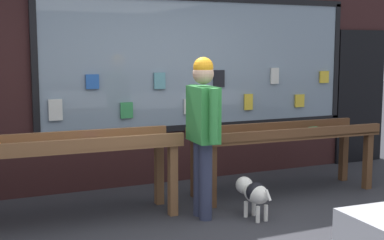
{
  "coord_description": "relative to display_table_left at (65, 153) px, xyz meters",
  "views": [
    {
      "loc": [
        -2.43,
        -4.33,
        1.81
      ],
      "look_at": [
        -0.0,
        0.99,
        1.03
      ],
      "focal_mm": 50.0,
      "sensor_mm": 36.0,
      "label": 1
    }
  ],
  "objects": [
    {
      "name": "ground_plane",
      "position": [
        1.36,
        -1.19,
        -0.73
      ],
      "size": [
        40.0,
        40.0,
        0.0
      ],
      "primitive_type": "plane",
      "color": "#2D2D33"
    },
    {
      "name": "shopfront_facade",
      "position": [
        1.45,
        1.2,
        0.95
      ],
      "size": [
        8.07,
        0.29,
        3.39
      ],
      "color": "#331919",
      "rests_on": "ground_plane"
    },
    {
      "name": "display_table_left",
      "position": [
        0.0,
        0.0,
        0.0
      ],
      "size": [
        2.44,
        0.73,
        0.92
      ],
      "color": "brown",
      "rests_on": "ground_plane"
    },
    {
      "name": "display_table_right",
      "position": [
        2.72,
        -0.0,
        -0.04
      ],
      "size": [
        2.44,
        0.75,
        0.86
      ],
      "color": "brown",
      "rests_on": "ground_plane"
    },
    {
      "name": "person_browsing",
      "position": [
        1.36,
        -0.48,
        0.28
      ],
      "size": [
        0.25,
        0.68,
        1.73
      ],
      "rotation": [
        0.0,
        0.0,
        1.5
      ],
      "color": "#2D334C",
      "rests_on": "ground_plane"
    },
    {
      "name": "small_dog",
      "position": [
        1.85,
        -0.73,
        -0.45
      ],
      "size": [
        0.24,
        0.57,
        0.42
      ],
      "rotation": [
        0.0,
        0.0,
        1.66
      ],
      "color": "white",
      "rests_on": "ground_plane"
    }
  ]
}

